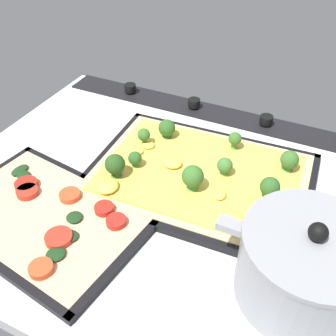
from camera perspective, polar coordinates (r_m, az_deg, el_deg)
name	(u,v)px	position (r cm, az deg, el deg)	size (l,w,h in cm)	color
ground_plane	(178,200)	(69.04, 1.57, -4.84)	(84.89, 62.78, 3.00)	silver
stove_control_panel	(228,115)	(88.70, 8.99, 7.74)	(81.49, 7.00, 2.60)	black
baking_tray_front	(199,178)	(70.87, 4.70, -1.51)	(41.29, 30.97, 1.30)	black
broccoli_pizza	(197,172)	(69.92, 4.41, -0.63)	(38.78, 28.46, 6.13)	#D3B77F
baking_tray_back	(45,218)	(66.63, -17.83, -7.11)	(36.13, 26.83, 1.30)	black
veggie_pizza_back	(46,215)	(65.99, -17.69, -6.71)	(33.41, 24.12, 1.90)	#DCAA81
cooking_pot	(305,266)	(54.02, 19.73, -13.62)	(24.46, 17.61, 13.54)	gray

